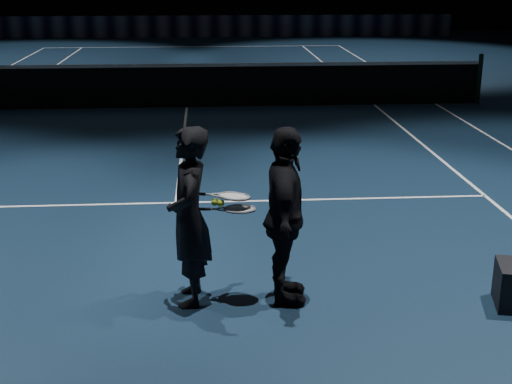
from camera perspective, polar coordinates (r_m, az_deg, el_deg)
floor at (r=15.50m, az=-5.57°, el=6.70°), size 36.00×36.00×0.00m
court_lines at (r=15.50m, az=-5.57°, el=6.71°), size 10.98×23.78×0.01m
net_post_right at (r=16.52m, az=17.42°, el=8.60°), size 0.10×0.10×1.10m
net_mesh at (r=15.42m, az=-5.62°, el=8.34°), size 12.80×0.02×0.86m
net_tape at (r=15.35m, az=-5.67°, el=10.05°), size 12.80×0.03×0.07m
sponsor_backdrop at (r=30.81m, az=-4.98°, el=13.06°), size 22.00×0.15×0.90m
player_a at (r=6.35m, az=-5.36°, el=-2.01°), size 0.40×0.60×1.63m
player_b at (r=6.33m, az=2.33°, el=-2.00°), size 0.48×0.99×1.63m
racket_lower at (r=6.30m, az=-1.30°, el=-1.37°), size 0.69×0.26×0.03m
racket_upper at (r=6.31m, az=-1.75°, el=-0.35°), size 0.68×0.22×0.10m
tennis_balls at (r=6.29m, az=-3.08°, el=-0.69°), size 0.12×0.10×0.12m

